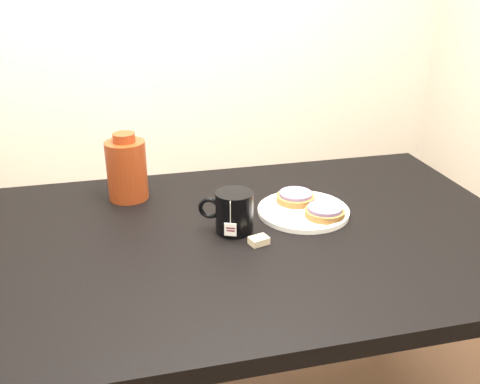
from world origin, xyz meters
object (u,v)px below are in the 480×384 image
at_px(bagel_front, 325,212).
at_px(bagel_package, 127,169).
at_px(plate, 303,210).
at_px(mug, 233,212).
at_px(table, 249,261).
at_px(teabag_pouch, 259,241).
at_px(bagel_back, 296,197).

relative_size(bagel_front, bagel_package, 0.65).
xyz_separation_m(plate, bagel_front, (0.04, -0.05, 0.02)).
bearing_deg(bagel_front, bagel_package, 151.02).
bearing_deg(bagel_package, mug, -47.59).
height_order(table, plate, plate).
height_order(bagel_front, teabag_pouch, bagel_front).
relative_size(bagel_front, teabag_pouch, 2.79).
bearing_deg(bagel_package, bagel_back, -20.25).
distance_m(plate, teabag_pouch, 0.21).
distance_m(bagel_front, bagel_package, 0.56).
height_order(plate, mug, mug).
xyz_separation_m(bagel_front, bagel_package, (-0.49, 0.27, 0.06)).
bearing_deg(plate, mug, -165.67).
relative_size(bagel_front, mug, 0.84).
distance_m(table, bagel_front, 0.24).
height_order(table, teabag_pouch, teabag_pouch).
height_order(bagel_back, bagel_front, same).
xyz_separation_m(table, bagel_package, (-0.28, 0.29, 0.17)).
bearing_deg(plate, bagel_front, -54.90).
distance_m(table, bagel_back, 0.23).
bearing_deg(mug, bagel_back, 51.05).
distance_m(plate, bagel_back, 0.05).
distance_m(bagel_back, bagel_front, 0.11).
distance_m(teabag_pouch, bagel_package, 0.46).
xyz_separation_m(plate, bagel_back, (-0.00, 0.05, 0.02)).
bearing_deg(bagel_front, plate, 125.10).
bearing_deg(bagel_front, mug, 179.51).
height_order(plate, teabag_pouch, same).
relative_size(plate, bagel_package, 1.28).
xyz_separation_m(teabag_pouch, bagel_package, (-0.29, 0.35, 0.08)).
height_order(plate, bagel_package, bagel_package).
bearing_deg(bagel_package, plate, -25.63).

